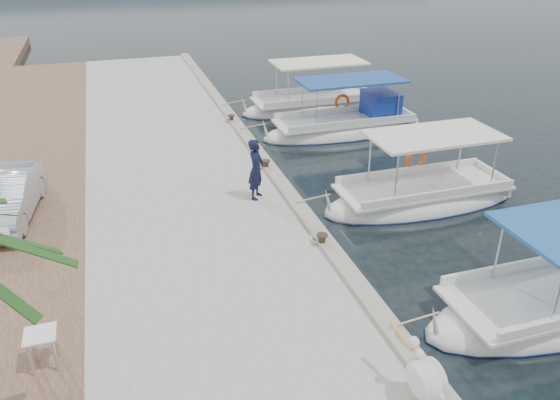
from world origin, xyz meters
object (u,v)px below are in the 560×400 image
object	(u,v)px
fishing_caique_d	(347,128)
pelican	(424,376)
fisherman	(256,169)
fishing_caique_c	(421,199)
fishing_caique_e	(314,107)
parked_car	(6,196)

from	to	relation	value
fishing_caique_d	pelican	world-z (taller)	fishing_caique_d
pelican	fisherman	bearing A→B (deg)	93.98
fishing_caique_c	fisherman	xyz separation A→B (m)	(-5.00, 0.93, 1.28)
fishing_caique_e	pelican	size ratio (longest dim) A/B	4.82
pelican	fisherman	world-z (taller)	fisherman
fishing_caique_c	parked_car	size ratio (longest dim) A/B	1.67
fishing_caique_c	fisherman	world-z (taller)	fisherman
pelican	parked_car	world-z (taller)	parked_car
fishing_caique_e	fisherman	xyz separation A→B (m)	(-5.23, -9.01, 1.28)
fishing_caique_d	fishing_caique_e	distance (m)	3.36
fishing_caique_d	pelican	xyz separation A→B (m)	(-4.82, -13.93, 0.88)
fishing_caique_d	pelican	size ratio (longest dim) A/B	4.91
fishing_caique_e	parked_car	bearing A→B (deg)	-145.83
fishing_caique_d	fisherman	distance (m)	7.91
fishing_caique_c	parked_car	bearing A→B (deg)	171.33
fishing_caique_d	fisherman	bearing A→B (deg)	-133.69
pelican	parked_car	size ratio (longest dim) A/B	0.37
pelican	parked_car	distance (m)	11.73
pelican	fisherman	distance (m)	8.31
fisherman	fishing_caique_c	bearing A→B (deg)	-66.59
parked_car	fishing_caique_c	bearing A→B (deg)	-1.88
parked_car	fishing_caique_d	bearing A→B (deg)	28.27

